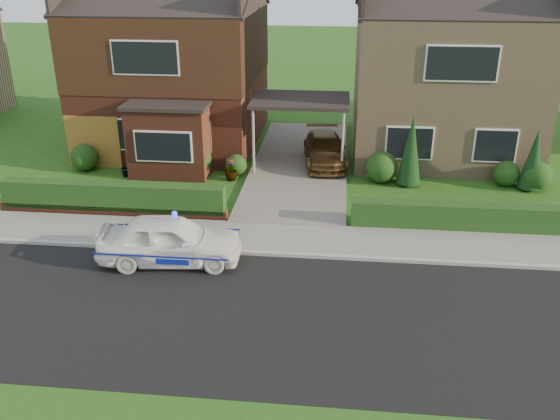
# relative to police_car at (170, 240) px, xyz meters

# --- Properties ---
(ground) EXTENTS (120.00, 120.00, 0.00)m
(ground) POSITION_rel_police_car_xyz_m (3.01, -2.40, -0.68)
(ground) COLOR #204913
(ground) RESTS_ON ground
(road) EXTENTS (60.00, 6.00, 0.02)m
(road) POSITION_rel_police_car_xyz_m (3.01, -2.40, -0.68)
(road) COLOR black
(road) RESTS_ON ground
(kerb) EXTENTS (60.00, 0.16, 0.12)m
(kerb) POSITION_rel_police_car_xyz_m (3.01, 0.65, -0.62)
(kerb) COLOR #9E9993
(kerb) RESTS_ON ground
(sidewalk) EXTENTS (60.00, 2.00, 0.10)m
(sidewalk) POSITION_rel_police_car_xyz_m (3.01, 1.70, -0.63)
(sidewalk) COLOR slate
(sidewalk) RESTS_ON ground
(driveway) EXTENTS (3.80, 12.00, 0.12)m
(driveway) POSITION_rel_police_car_xyz_m (3.01, 8.60, -0.62)
(driveway) COLOR #666059
(driveway) RESTS_ON ground
(house_left) EXTENTS (7.50, 9.53, 7.25)m
(house_left) POSITION_rel_police_car_xyz_m (-2.77, 11.50, 3.13)
(house_left) COLOR brown
(house_left) RESTS_ON ground
(house_right) EXTENTS (7.50, 8.06, 7.25)m
(house_right) POSITION_rel_police_car_xyz_m (8.81, 11.59, 2.98)
(house_right) COLOR #A08562
(house_right) RESTS_ON ground
(carport_link) EXTENTS (3.80, 3.00, 2.77)m
(carport_link) POSITION_rel_police_car_xyz_m (3.01, 8.55, 1.98)
(carport_link) COLOR black
(carport_link) RESTS_ON ground
(garage_door) EXTENTS (2.20, 0.10, 2.10)m
(garage_door) POSITION_rel_police_car_xyz_m (-5.24, 7.56, 0.37)
(garage_door) COLOR brown
(garage_door) RESTS_ON ground
(dwarf_wall) EXTENTS (7.70, 0.25, 0.36)m
(dwarf_wall) POSITION_rel_police_car_xyz_m (-2.79, 2.90, -0.50)
(dwarf_wall) COLOR brown
(dwarf_wall) RESTS_ON ground
(hedge_left) EXTENTS (7.50, 0.55, 0.90)m
(hedge_left) POSITION_rel_police_car_xyz_m (-2.79, 3.05, -0.68)
(hedge_left) COLOR #103413
(hedge_left) RESTS_ON ground
(hedge_right) EXTENTS (7.50, 0.55, 0.80)m
(hedge_right) POSITION_rel_police_car_xyz_m (8.81, 2.95, -0.68)
(hedge_right) COLOR #103413
(hedge_right) RESTS_ON ground
(shrub_left_far) EXTENTS (1.08, 1.08, 1.08)m
(shrub_left_far) POSITION_rel_police_car_xyz_m (-5.49, 7.10, -0.14)
(shrub_left_far) COLOR #103413
(shrub_left_far) RESTS_ON ground
(shrub_left_mid) EXTENTS (1.32, 1.32, 1.32)m
(shrub_left_mid) POSITION_rel_police_car_xyz_m (-0.99, 6.90, -0.02)
(shrub_left_mid) COLOR #103413
(shrub_left_mid) RESTS_ON ground
(shrub_left_near) EXTENTS (0.84, 0.84, 0.84)m
(shrub_left_near) POSITION_rel_police_car_xyz_m (0.61, 7.20, -0.26)
(shrub_left_near) COLOR #103413
(shrub_left_near) RESTS_ON ground
(shrub_right_near) EXTENTS (1.20, 1.20, 1.20)m
(shrub_right_near) POSITION_rel_police_car_xyz_m (6.21, 7.00, -0.08)
(shrub_right_near) COLOR #103413
(shrub_right_near) RESTS_ON ground
(shrub_right_mid) EXTENTS (0.96, 0.96, 0.96)m
(shrub_right_mid) POSITION_rel_police_car_xyz_m (10.81, 7.10, -0.20)
(shrub_right_mid) COLOR #103413
(shrub_right_mid) RESTS_ON ground
(shrub_right_far) EXTENTS (1.08, 1.08, 1.08)m
(shrub_right_far) POSITION_rel_police_car_xyz_m (11.81, 6.80, -0.14)
(shrub_right_far) COLOR #103413
(shrub_right_far) RESTS_ON ground
(conifer_a) EXTENTS (0.90, 0.90, 2.60)m
(conifer_a) POSITION_rel_police_car_xyz_m (7.21, 6.80, 0.62)
(conifer_a) COLOR black
(conifer_a) RESTS_ON ground
(conifer_b) EXTENTS (0.90, 0.90, 2.20)m
(conifer_b) POSITION_rel_police_car_xyz_m (11.61, 6.80, 0.42)
(conifer_b) COLOR black
(conifer_b) RESTS_ON ground
(police_car) EXTENTS (3.67, 4.13, 1.52)m
(police_car) POSITION_rel_police_car_xyz_m (0.00, 0.00, 0.00)
(police_car) COLOR white
(police_car) RESTS_ON ground
(driveway_car) EXTENTS (2.04, 4.12, 1.15)m
(driveway_car) POSITION_rel_police_car_xyz_m (4.01, 8.64, 0.01)
(driveway_car) COLOR brown
(driveway_car) RESTS_ON driveway
(potted_plant_a) EXTENTS (0.48, 0.39, 0.78)m
(potted_plant_a) POSITION_rel_police_car_xyz_m (-5.99, 4.15, -0.29)
(potted_plant_a) COLOR gray
(potted_plant_a) RESTS_ON ground
(potted_plant_b) EXTENTS (0.53, 0.51, 0.76)m
(potted_plant_b) POSITION_rel_police_car_xyz_m (-3.62, 6.60, -0.30)
(potted_plant_b) COLOR gray
(potted_plant_b) RESTS_ON ground
(potted_plant_c) EXTENTS (0.58, 0.58, 0.86)m
(potted_plant_c) POSITION_rel_police_car_xyz_m (0.51, 6.60, -0.25)
(potted_plant_c) COLOR gray
(potted_plant_c) RESTS_ON ground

